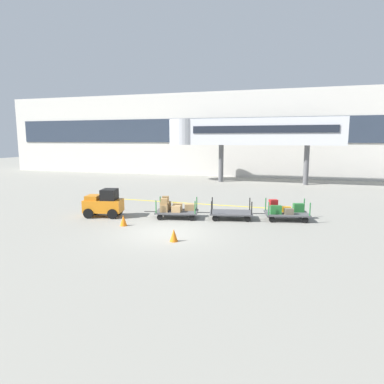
% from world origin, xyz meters
% --- Properties ---
extents(ground_plane, '(120.00, 120.00, 0.00)m').
position_xyz_m(ground_plane, '(0.00, 0.00, 0.00)').
color(ground_plane, gray).
extents(apron_lead_line, '(14.12, 0.63, 0.01)m').
position_xyz_m(apron_lead_line, '(-1.53, 7.46, 0.00)').
color(apron_lead_line, yellow).
rests_on(apron_lead_line, ground_plane).
extents(terminal_building, '(63.60, 2.51, 9.77)m').
position_xyz_m(terminal_building, '(0.00, 25.98, 4.89)').
color(terminal_building, beige).
rests_on(terminal_building, ground_plane).
extents(jet_bridge, '(17.26, 3.00, 6.39)m').
position_xyz_m(jet_bridge, '(0.84, 19.99, 5.04)').
color(jet_bridge, silver).
rests_on(jet_bridge, ground_plane).
extents(baggage_tug, '(2.28, 1.60, 1.58)m').
position_xyz_m(baggage_tug, '(-4.56, 2.14, 0.75)').
color(baggage_tug, orange).
rests_on(baggage_tug, ground_plane).
extents(baggage_cart_lead, '(3.09, 1.84, 1.18)m').
position_xyz_m(baggage_cart_lead, '(-0.65, 3.02, 0.54)').
color(baggage_cart_lead, '#4C4C4F').
rests_on(baggage_cart_lead, ground_plane).
extents(baggage_cart_middle, '(3.09, 1.84, 1.10)m').
position_xyz_m(baggage_cart_middle, '(2.44, 3.61, 0.35)').
color(baggage_cart_middle, '#4C4C4F').
rests_on(baggage_cart_middle, ground_plane).
extents(baggage_cart_tail, '(3.09, 1.84, 1.10)m').
position_xyz_m(baggage_cart_tail, '(5.29, 4.26, 0.50)').
color(baggage_cart_tail, '#4C4C4F').
rests_on(baggage_cart_tail, ground_plane).
extents(safety_cone_near, '(0.36, 0.36, 0.55)m').
position_xyz_m(safety_cone_near, '(-2.52, 0.57, 0.28)').
color(safety_cone_near, orange).
rests_on(safety_cone_near, ground_plane).
extents(safety_cone_far, '(0.36, 0.36, 0.55)m').
position_xyz_m(safety_cone_far, '(0.85, -1.24, 0.28)').
color(safety_cone_far, orange).
rests_on(safety_cone_far, ground_plane).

